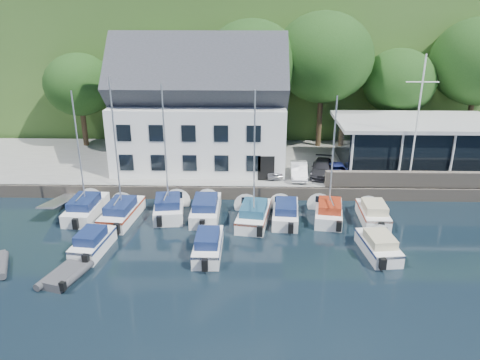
{
  "coord_description": "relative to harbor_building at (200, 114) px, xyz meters",
  "views": [
    {
      "loc": [
        -2.72,
        -22.14,
        14.27
      ],
      "look_at": [
        -3.47,
        9.0,
        2.34
      ],
      "focal_mm": 35.0,
      "sensor_mm": 36.0,
      "label": 1
    }
  ],
  "objects": [
    {
      "name": "boat_r2_0",
      "position": [
        -5.25,
        -13.78,
        -4.61
      ],
      "size": [
        2.34,
        5.4,
        1.48
      ],
      "primitive_type": null,
      "rotation": [
        0.0,
        0.0,
        -0.12
      ],
      "color": "white",
      "rests_on": "ground"
    },
    {
      "name": "tree_3",
      "position": [
        10.88,
        5.69,
        1.94
      ],
      "size": [
        9.2,
        9.2,
        12.57
      ],
      "primitive_type": null,
      "color": "#173710",
      "rests_on": "quay"
    },
    {
      "name": "tree_2",
      "position": [
        4.3,
        4.83,
        1.61
      ],
      "size": [
        8.73,
        8.73,
        11.92
      ],
      "primitive_type": null,
      "color": "#173710",
      "rests_on": "quay"
    },
    {
      "name": "boat_r1_3",
      "position": [
        1.14,
        -8.64,
        -4.61
      ],
      "size": [
        2.08,
        6.64,
        1.49
      ],
      "primitive_type": null,
      "rotation": [
        0.0,
        0.0,
        -0.0
      ],
      "color": "white",
      "rests_on": "ground"
    },
    {
      "name": "ground",
      "position": [
        7.0,
        -16.5,
        -5.35
      ],
      "size": [
        180.0,
        180.0,
        0.0
      ],
      "primitive_type": "plane",
      "color": "black",
      "rests_on": "ground"
    },
    {
      "name": "tree_4",
      "position": [
        18.11,
        5.87,
        0.3
      ],
      "size": [
        6.8,
        6.8,
        9.3
      ],
      "primitive_type": null,
      "color": "#173710",
      "rests_on": "quay"
    },
    {
      "name": "car_white",
      "position": [
        8.15,
        -3.26,
        -3.75
      ],
      "size": [
        1.45,
        3.69,
        1.2
      ],
      "primitive_type": "imported",
      "rotation": [
        0.0,
        0.0,
        -0.05
      ],
      "color": "white",
      "rests_on": "quay"
    },
    {
      "name": "car_dgrey",
      "position": [
        10.09,
        -2.61,
        -3.77
      ],
      "size": [
        2.43,
        4.25,
        1.16
      ],
      "primitive_type": "imported",
      "rotation": [
        0.0,
        0.0,
        -0.21
      ],
      "color": "#2A2A2E",
      "rests_on": "quay"
    },
    {
      "name": "tree_5",
      "position": [
        25.19,
        5.77,
        1.7
      ],
      "size": [
        8.85,
        8.85,
        12.09
      ],
      "primitive_type": null,
      "color": "#173710",
      "rests_on": "quay"
    },
    {
      "name": "hillside",
      "position": [
        7.0,
        45.5,
        2.65
      ],
      "size": [
        160.0,
        75.0,
        16.0
      ],
      "primitive_type": "cube",
      "color": "#345620",
      "rests_on": "ground"
    },
    {
      "name": "boat_r1_0",
      "position": [
        -7.36,
        -8.69,
        -0.87
      ],
      "size": [
        2.41,
        6.64,
        8.97
      ],
      "primitive_type": null,
      "rotation": [
        0.0,
        0.0,
        -0.05
      ],
      "color": "white",
      "rests_on": "ground"
    },
    {
      "name": "quay",
      "position": [
        7.0,
        1.0,
        -4.85
      ],
      "size": [
        60.0,
        13.0,
        1.0
      ],
      "primitive_type": "cube",
      "color": "gray",
      "rests_on": "ground"
    },
    {
      "name": "tree_0",
      "position": [
        -11.96,
        5.3,
        0.08
      ],
      "size": [
        6.49,
        6.49,
        8.87
      ],
      "primitive_type": null,
      "color": "#173710",
      "rests_on": "quay"
    },
    {
      "name": "boat_r2_4",
      "position": [
        12.0,
        -13.64,
        -4.66
      ],
      "size": [
        2.5,
        5.57,
        1.37
      ],
      "primitive_type": null,
      "rotation": [
        0.0,
        0.0,
        0.13
      ],
      "color": "white",
      "rests_on": "ground"
    },
    {
      "name": "boat_r1_7",
      "position": [
        12.76,
        -9.11,
        -4.63
      ],
      "size": [
        1.93,
        5.45,
        1.44
      ],
      "primitive_type": null,
      "rotation": [
        0.0,
        0.0,
        -0.01
      ],
      "color": "white",
      "rests_on": "ground"
    },
    {
      "name": "gangway",
      "position": [
        -9.5,
        -7.5,
        -5.35
      ],
      "size": [
        1.2,
        6.0,
        1.4
      ],
      "primitive_type": null,
      "color": "#BBBBC0",
      "rests_on": "ground"
    },
    {
      "name": "car_blue",
      "position": [
        11.23,
        -3.36,
        -3.76
      ],
      "size": [
        1.77,
        3.57,
        1.17
      ],
      "primitive_type": "imported",
      "rotation": [
        0.0,
        0.0,
        0.12
      ],
      "color": "#303E93",
      "rests_on": "quay"
    },
    {
      "name": "flagpole",
      "position": [
        16.58,
        -4.49,
        0.56
      ],
      "size": [
        2.36,
        0.2,
        9.82
      ],
      "primitive_type": null,
      "color": "white",
      "rests_on": "quay"
    },
    {
      "name": "dinghy_1",
      "position": [
        -5.82,
        -16.89,
        -5.01
      ],
      "size": [
        2.51,
        3.29,
        0.68
      ],
      "primitive_type": null,
      "rotation": [
        0.0,
        0.0,
        -0.29
      ],
      "color": "#3A3B3F",
      "rests_on": "ground"
    },
    {
      "name": "boat_r2_2",
      "position": [
        1.77,
        -13.87,
        -4.61
      ],
      "size": [
        1.77,
        5.89,
        1.48
      ],
      "primitive_type": null,
      "rotation": [
        0.0,
        0.0,
        -0.01
      ],
      "color": "white",
      "rests_on": "ground"
    },
    {
      "name": "quay_face",
      "position": [
        7.0,
        -5.5,
        -4.85
      ],
      "size": [
        60.0,
        0.3,
        1.0
      ],
      "primitive_type": "cube",
      "color": "#70665A",
      "rests_on": "ground"
    },
    {
      "name": "boat_r1_5",
      "position": [
        6.73,
        -9.02,
        -4.66
      ],
      "size": [
        2.37,
        6.32,
        1.39
      ],
      "primitive_type": null,
      "rotation": [
        0.0,
        0.0,
        -0.08
      ],
      "color": "white",
      "rests_on": "ground"
    },
    {
      "name": "tree_1",
      "position": [
        -4.25,
        5.49,
        0.88
      ],
      "size": [
        7.65,
        7.65,
        10.45
      ],
      "primitive_type": null,
      "color": "#173710",
      "rests_on": "quay"
    },
    {
      "name": "boat_r1_1",
      "position": [
        -4.62,
        -9.34,
        -0.81
      ],
      "size": [
        2.77,
        6.79,
        9.08
      ],
      "primitive_type": null,
      "rotation": [
        0.0,
        0.0,
        -0.12
      ],
      "color": "white",
      "rests_on": "ground"
    },
    {
      "name": "car_silver",
      "position": [
        6.04,
        -2.66,
        -3.78
      ],
      "size": [
        1.79,
        3.49,
        1.14
      ],
      "primitive_type": "imported",
      "rotation": [
        0.0,
        0.0,
        0.14
      ],
      "color": "#BCBCC1",
      "rests_on": "quay"
    },
    {
      "name": "boat_r1_6",
      "position": [
        9.75,
        -8.91,
        -1.04
      ],
      "size": [
        2.84,
        5.96,
        8.62
      ],
      "primitive_type": null,
      "rotation": [
        0.0,
        0.0,
        -0.16
      ],
      "color": "white",
      "rests_on": "ground"
    },
    {
      "name": "boat_r1_4",
      "position": [
        4.52,
        -9.48,
        -0.91
      ],
      "size": [
        3.06,
        6.71,
        8.87
      ],
      "primitive_type": null,
      "rotation": [
        0.0,
        0.0,
        -0.15
      ],
      "color": "white",
      "rests_on": "ground"
    },
    {
      "name": "harbor_building",
      "position": [
        0.0,
        0.0,
        0.0
      ],
      "size": [
        14.4,
        8.2,
        8.7
      ],
      "primitive_type": null,
      "color": "white",
      "rests_on": "quay"
    },
    {
      "name": "boat_r1_2",
      "position": [
        -1.49,
        -8.58,
        -0.7
      ],
      "size": [
        2.89,
        5.82,
        9.3
      ],
      "primitive_type": null,
      "rotation": [
        0.0,
        0.0,
        0.13
      ],
      "color": "white",
      "rests_on": "ground"
    },
    {
      "name": "club_pavilion",
      "position": [
        18.0,
        -0.5,
        -2.3
      ],
      "size": [
        13.2,
        7.2,
        4.1
      ],
      "primitive_type": null,
      "color": "black",
      "rests_on": "quay"
    },
    {
      "name": "seawall",
      "position": [
        19.0,
        -5.1,
        -3.75
      ],
      "size": [
        18.0,
        0.5,
        1.2
      ],
      "primitive_type": "cube",
      "color": "#70665A",
      "rests_on": "quay"
    }
  ]
}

